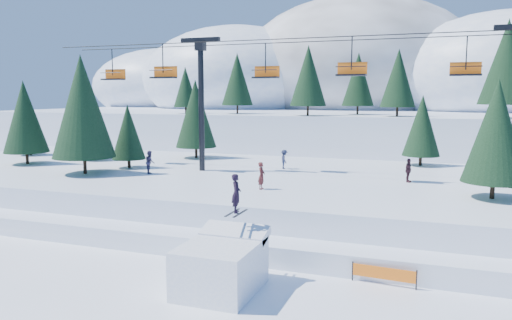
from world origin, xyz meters
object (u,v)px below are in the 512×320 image
(chairlift, at_px, (332,82))
(banner_far, at_px, (473,270))
(banner_near, at_px, (384,273))
(jump_kicker, at_px, (222,264))

(chairlift, bearing_deg, banner_far, -52.02)
(banner_near, bearing_deg, banner_far, 26.41)
(banner_far, bearing_deg, banner_near, -153.59)
(jump_kicker, bearing_deg, banner_near, 24.29)
(jump_kicker, xyz_separation_m, chairlift, (1.44, 16.24, 8.15))
(jump_kicker, bearing_deg, banner_far, 25.07)
(jump_kicker, relative_size, chairlift, 0.11)
(chairlift, xyz_separation_m, banner_near, (5.12, -13.28, -8.78))
(jump_kicker, height_order, chairlift, chairlift)
(chairlift, bearing_deg, jump_kicker, -95.08)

